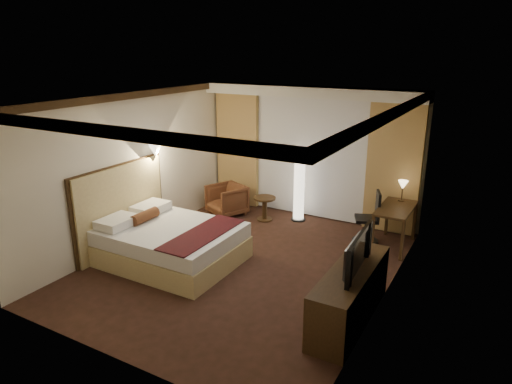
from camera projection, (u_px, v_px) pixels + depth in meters
The scene contains 21 objects.
floor at pixel (244, 265), 7.49m from camera, with size 4.50×5.50×0.01m, color black.
ceiling at pixel (243, 99), 6.68m from camera, with size 4.50×5.50×0.01m, color white.
back_wall at pixel (312, 153), 9.37m from camera, with size 4.50×0.02×2.70m, color beige.
left_wall at pixel (135, 169), 8.14m from camera, with size 0.02×5.50×2.70m, color beige.
right_wall at pixel (389, 211), 6.03m from camera, with size 0.02×5.50×2.70m, color beige.
crown_molding at pixel (243, 103), 6.69m from camera, with size 4.50×5.50×0.12m, color black, non-canonical shape.
soffit at pixel (309, 92), 8.78m from camera, with size 4.50×0.50×0.20m, color white.
curtain_sheer at pixel (310, 158), 9.33m from camera, with size 2.48×0.04×2.45m, color silver.
curtain_left_drape at pixel (238, 150), 10.08m from camera, with size 1.00×0.14×2.45m, color tan.
curtain_right_drape at pixel (393, 169), 8.49m from camera, with size 1.00×0.14×2.45m, color tan.
wall_sconce at pixel (155, 151), 8.29m from camera, with size 0.24×0.24×0.24m, color white, non-canonical shape.
bed at pixel (172, 244), 7.54m from camera, with size 2.14×1.67×0.63m, color white, non-canonical shape.
headboard at pixel (122, 208), 7.91m from camera, with size 0.12×1.97×1.50m, color tan, non-canonical shape.
armchair at pixel (227, 198), 9.67m from camera, with size 0.69×0.65×0.71m, color #513318.
side_table at pixel (265, 209), 9.38m from camera, with size 0.45×0.45×0.49m, color black, non-canonical shape.
floor_lamp at pixel (299, 188), 9.24m from camera, with size 0.29×0.29×1.40m, color white, non-canonical shape.
desk at pixel (394, 227), 8.08m from camera, with size 0.55×1.10×0.75m, color black, non-canonical shape.
desk_lamp at pixel (402, 192), 8.25m from camera, with size 0.18×0.18×0.34m, color #FFD899, non-canonical shape.
office_chair at pixel (367, 217), 8.23m from camera, with size 0.47×0.47×0.98m, color black, non-canonical shape.
dresser at pixel (350, 295), 5.89m from camera, with size 0.50×1.87×0.73m, color black, non-canonical shape.
television at pixel (351, 246), 5.70m from camera, with size 1.09×0.63×0.14m, color black.
Camera 1 is at (3.49, -5.81, 3.42)m, focal length 32.00 mm.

